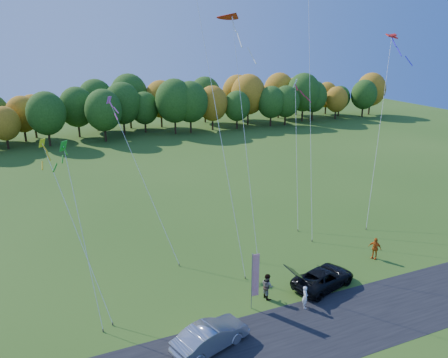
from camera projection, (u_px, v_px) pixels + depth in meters
name	position (u px, v px, depth m)	size (l,w,h in m)	color
ground	(259.00, 302.00, 29.54)	(160.00, 160.00, 0.00)	#294F15
asphalt_strip	(290.00, 338.00, 26.04)	(90.00, 6.00, 0.01)	black
tree_line	(116.00, 137.00, 77.58)	(116.00, 12.00, 10.00)	#1E4711
black_suv	(324.00, 278.00, 31.24)	(2.31, 5.00, 1.39)	black
silver_sedan	(211.00, 336.00, 25.03)	(1.65, 4.74, 1.56)	#A7A6AB
person_tailgate_a	(305.00, 297.00, 28.78)	(0.57, 0.38, 1.57)	white
person_tailgate_b	(267.00, 286.00, 29.83)	(0.88, 0.69, 1.82)	gray
person_east	(375.00, 248.00, 35.13)	(1.06, 0.44, 1.82)	#D45C13
feather_flag	(255.00, 275.00, 28.22)	(0.54, 0.09, 4.04)	#999999
kite_delta_blue	(206.00, 52.00, 31.27)	(3.83, 10.74, 32.27)	#4C3F33
kite_parafoil_orange	(310.00, 79.00, 39.90)	(7.12, 11.86, 27.24)	#4C3F33
kite_delta_red	(244.00, 125.00, 35.54)	(2.50, 8.98, 20.18)	#4C3F33
kite_parafoil_rainbow	(380.00, 127.00, 42.84)	(9.34, 8.41, 17.69)	#4C3F33
kite_diamond_yellow	(76.00, 229.00, 28.30)	(3.20, 7.88, 10.88)	#4C3F33
kite_diamond_green	(82.00, 235.00, 26.79)	(1.42, 5.21, 11.35)	#4C3F33
kite_diamond_white	(297.00, 154.00, 41.53)	(3.54, 6.92, 13.55)	#4C3F33
kite_diamond_pink	(143.00, 179.00, 35.39)	(3.65, 8.89, 12.66)	#4C3F33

